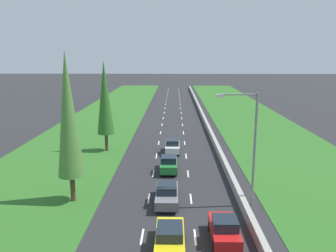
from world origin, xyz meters
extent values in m
plane|color=#28282B|center=(0.00, 60.00, 0.00)|extent=(300.00, 300.00, 0.00)
cube|color=#2D6623|center=(-12.65, 60.00, 0.02)|extent=(14.00, 140.00, 0.04)
cube|color=#2D6623|center=(14.35, 60.00, 0.02)|extent=(14.00, 140.00, 0.04)
cube|color=#9E9B93|center=(5.70, 60.00, 0.42)|extent=(0.44, 120.00, 0.85)
cube|color=white|center=(-1.75, 21.00, 0.01)|extent=(0.14, 2.00, 0.01)
cube|color=white|center=(-1.75, 27.00, 0.01)|extent=(0.14, 2.00, 0.01)
cube|color=white|center=(-1.75, 33.00, 0.01)|extent=(0.14, 2.00, 0.01)
cube|color=white|center=(-1.75, 39.00, 0.01)|extent=(0.14, 2.00, 0.01)
cube|color=white|center=(-1.75, 45.00, 0.01)|extent=(0.14, 2.00, 0.01)
cube|color=white|center=(-1.75, 51.00, 0.01)|extent=(0.14, 2.00, 0.01)
cube|color=white|center=(-1.75, 57.00, 0.01)|extent=(0.14, 2.00, 0.01)
cube|color=white|center=(-1.75, 63.00, 0.01)|extent=(0.14, 2.00, 0.01)
cube|color=white|center=(-1.75, 69.00, 0.01)|extent=(0.14, 2.00, 0.01)
cube|color=white|center=(-1.75, 75.00, 0.01)|extent=(0.14, 2.00, 0.01)
cube|color=white|center=(-1.75, 81.00, 0.01)|extent=(0.14, 2.00, 0.01)
cube|color=white|center=(-1.75, 87.00, 0.01)|extent=(0.14, 2.00, 0.01)
cube|color=white|center=(-1.75, 93.00, 0.01)|extent=(0.14, 2.00, 0.01)
cube|color=white|center=(-1.75, 99.00, 0.01)|extent=(0.14, 2.00, 0.01)
cube|color=white|center=(-1.75, 105.00, 0.01)|extent=(0.14, 2.00, 0.01)
cube|color=white|center=(-1.75, 111.00, 0.01)|extent=(0.14, 2.00, 0.01)
cube|color=white|center=(-1.75, 117.00, 0.01)|extent=(0.14, 2.00, 0.01)
cube|color=white|center=(1.75, 21.00, 0.01)|extent=(0.14, 2.00, 0.01)
cube|color=white|center=(1.75, 27.00, 0.01)|extent=(0.14, 2.00, 0.01)
cube|color=white|center=(1.75, 33.00, 0.01)|extent=(0.14, 2.00, 0.01)
cube|color=white|center=(1.75, 39.00, 0.01)|extent=(0.14, 2.00, 0.01)
cube|color=white|center=(1.75, 45.00, 0.01)|extent=(0.14, 2.00, 0.01)
cube|color=white|center=(1.75, 51.00, 0.01)|extent=(0.14, 2.00, 0.01)
cube|color=white|center=(1.75, 57.00, 0.01)|extent=(0.14, 2.00, 0.01)
cube|color=white|center=(1.75, 63.00, 0.01)|extent=(0.14, 2.00, 0.01)
cube|color=white|center=(1.75, 69.00, 0.01)|extent=(0.14, 2.00, 0.01)
cube|color=white|center=(1.75, 75.00, 0.01)|extent=(0.14, 2.00, 0.01)
cube|color=white|center=(1.75, 81.00, 0.01)|extent=(0.14, 2.00, 0.01)
cube|color=white|center=(1.75, 87.00, 0.01)|extent=(0.14, 2.00, 0.01)
cube|color=white|center=(1.75, 93.00, 0.01)|extent=(0.14, 2.00, 0.01)
cube|color=white|center=(1.75, 99.00, 0.01)|extent=(0.14, 2.00, 0.01)
cube|color=white|center=(1.75, 105.00, 0.01)|extent=(0.14, 2.00, 0.01)
cube|color=white|center=(1.75, 111.00, 0.01)|extent=(0.14, 2.00, 0.01)
cube|color=white|center=(1.75, 117.00, 0.01)|extent=(0.14, 2.00, 0.01)
cube|color=yellow|center=(0.10, 19.49, 0.68)|extent=(1.76, 4.50, 0.72)
cube|color=#19232D|center=(0.10, 19.34, 1.34)|extent=(1.56, 1.90, 0.60)
cylinder|color=black|center=(-0.70, 20.89, 0.32)|extent=(0.22, 0.64, 0.64)
cylinder|color=black|center=(0.90, 20.89, 0.32)|extent=(0.22, 0.64, 0.64)
cube|color=slate|center=(-0.23, 26.15, 0.68)|extent=(1.76, 4.50, 0.72)
cube|color=#19232D|center=(-0.23, 26.00, 1.34)|extent=(1.56, 1.90, 0.60)
cylinder|color=black|center=(-1.03, 27.55, 0.32)|extent=(0.22, 0.64, 0.64)
cylinder|color=black|center=(0.57, 27.55, 0.32)|extent=(0.22, 0.64, 0.64)
cylinder|color=black|center=(-1.03, 24.76, 0.32)|extent=(0.22, 0.64, 0.64)
cylinder|color=black|center=(0.57, 24.76, 0.32)|extent=(0.22, 0.64, 0.64)
cube|color=#237A33|center=(-0.21, 33.63, 0.70)|extent=(1.68, 3.90, 0.76)
cube|color=#19232D|center=(-0.21, 33.33, 1.40)|extent=(1.52, 1.60, 0.64)
cylinder|color=black|center=(-0.97, 34.84, 0.32)|extent=(0.22, 0.64, 0.64)
cylinder|color=black|center=(0.55, 34.84, 0.32)|extent=(0.22, 0.64, 0.64)
cylinder|color=black|center=(-0.97, 32.42, 0.32)|extent=(0.22, 0.64, 0.64)
cylinder|color=black|center=(0.55, 32.42, 0.32)|extent=(0.22, 0.64, 0.64)
cube|color=red|center=(3.56, 20.59, 0.70)|extent=(1.68, 3.90, 0.76)
cube|color=#19232D|center=(3.56, 20.29, 1.40)|extent=(1.52, 1.60, 0.64)
cylinder|color=black|center=(2.80, 21.80, 0.32)|extent=(0.22, 0.64, 0.64)
cylinder|color=black|center=(4.32, 21.80, 0.32)|extent=(0.22, 0.64, 0.64)
cylinder|color=black|center=(2.80, 19.38, 0.32)|extent=(0.22, 0.64, 0.64)
cylinder|color=black|center=(4.32, 19.38, 0.32)|extent=(0.22, 0.64, 0.64)
cube|color=white|center=(0.13, 40.35, 0.70)|extent=(1.68, 3.90, 0.76)
cube|color=#19232D|center=(0.13, 40.05, 1.40)|extent=(1.52, 1.60, 0.64)
cylinder|color=black|center=(-0.63, 41.56, 0.32)|extent=(0.22, 0.64, 0.64)
cylinder|color=black|center=(0.89, 41.56, 0.32)|extent=(0.22, 0.64, 0.64)
cylinder|color=black|center=(-0.63, 39.14, 0.32)|extent=(0.22, 0.64, 0.64)
cylinder|color=black|center=(0.89, 39.14, 0.32)|extent=(0.22, 0.64, 0.64)
cylinder|color=#4C3823|center=(-7.90, 26.44, 1.10)|extent=(0.40, 0.40, 2.20)
cone|color=#4C7F38|center=(-7.90, 26.44, 7.17)|extent=(2.10, 2.10, 9.94)
cylinder|color=#4C3823|center=(-8.06, 41.12, 1.10)|extent=(0.40, 0.40, 2.20)
cone|color=#2D6623|center=(-8.06, 41.12, 6.64)|extent=(2.08, 2.08, 8.88)
cylinder|color=gray|center=(6.52, 25.86, 4.50)|extent=(0.20, 0.20, 9.00)
cylinder|color=gray|center=(5.12, 25.86, 8.85)|extent=(2.80, 0.12, 0.12)
cube|color=silver|center=(3.72, 25.86, 8.75)|extent=(0.60, 0.28, 0.20)
camera|label=1|loc=(0.34, 0.85, 11.77)|focal=36.05mm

